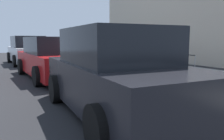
% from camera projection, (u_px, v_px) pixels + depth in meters
% --- Properties ---
extents(ground_plane, '(40.00, 40.00, 0.00)m').
position_uv_depth(ground_plane, '(103.00, 79.00, 8.47)').
color(ground_plane, black).
extents(sidewalk_curb, '(18.00, 5.00, 0.14)m').
position_uv_depth(sidewalk_curb, '(157.00, 72.00, 9.64)').
color(sidewalk_curb, gray).
rests_on(sidewalk_curb, ground_plane).
extents(suitcase_black_0, '(0.47, 0.20, 0.95)m').
position_uv_depth(suitcase_black_0, '(188.00, 80.00, 5.64)').
color(suitcase_black_0, black).
rests_on(suitcase_black_0, sidewalk_curb).
extents(suitcase_red_1, '(0.47, 0.25, 1.00)m').
position_uv_depth(suitcase_red_1, '(173.00, 76.00, 6.09)').
color(suitcase_red_1, red).
rests_on(suitcase_red_1, sidewalk_curb).
extents(suitcase_silver_2, '(0.36, 0.24, 0.88)m').
position_uv_depth(suitcase_silver_2, '(163.00, 75.00, 6.52)').
color(suitcase_silver_2, '#9EA0A8').
rests_on(suitcase_silver_2, sidewalk_curb).
extents(suitcase_olive_3, '(0.48, 0.24, 0.83)m').
position_uv_depth(suitcase_olive_3, '(151.00, 74.00, 6.91)').
color(suitcase_olive_3, '#59601E').
rests_on(suitcase_olive_3, sidewalk_curb).
extents(suitcase_maroon_4, '(0.38, 0.22, 0.82)m').
position_uv_depth(suitcase_maroon_4, '(140.00, 72.00, 7.28)').
color(suitcase_maroon_4, maroon).
rests_on(suitcase_maroon_4, sidewalk_curb).
extents(suitcase_teal_5, '(0.39, 0.27, 1.02)m').
position_uv_depth(suitcase_teal_5, '(133.00, 68.00, 7.66)').
color(suitcase_teal_5, '#0F606B').
rests_on(suitcase_teal_5, sidewalk_curb).
extents(suitcase_navy_6, '(0.50, 0.23, 0.94)m').
position_uv_depth(suitcase_navy_6, '(125.00, 67.00, 8.09)').
color(suitcase_navy_6, navy).
rests_on(suitcase_navy_6, sidewalk_curb).
extents(suitcase_black_7, '(0.39, 0.24, 0.80)m').
position_uv_depth(suitcase_black_7, '(118.00, 67.00, 8.52)').
color(suitcase_black_7, black).
rests_on(suitcase_black_7, sidewalk_curb).
extents(suitcase_red_8, '(0.42, 0.22, 1.07)m').
position_uv_depth(suitcase_red_8, '(113.00, 63.00, 8.92)').
color(suitcase_red_8, red).
rests_on(suitcase_red_8, sidewalk_curb).
extents(suitcase_silver_9, '(0.46, 0.26, 0.94)m').
position_uv_depth(suitcase_silver_9, '(107.00, 64.00, 9.37)').
color(suitcase_silver_9, '#9EA0A8').
rests_on(suitcase_silver_9, sidewalk_curb).
extents(fire_hydrant, '(0.39, 0.21, 0.85)m').
position_uv_depth(fire_hydrant, '(99.00, 59.00, 10.03)').
color(fire_hydrant, red).
rests_on(fire_hydrant, sidewalk_curb).
extents(bollard_post, '(0.12, 0.12, 0.65)m').
position_uv_depth(bollard_post, '(89.00, 61.00, 10.65)').
color(bollard_post, '#333338').
rests_on(bollard_post, sidewalk_curb).
extents(parked_car_charcoal_0, '(4.31, 2.15, 1.66)m').
position_uv_depth(parked_car_charcoal_0, '(115.00, 74.00, 4.42)').
color(parked_car_charcoal_0, black).
rests_on(parked_car_charcoal_0, ground_plane).
extents(parked_car_red_1, '(4.72, 2.08, 1.53)m').
position_uv_depth(parked_car_red_1, '(52.00, 59.00, 8.67)').
color(parked_car_red_1, '#AD1619').
rests_on(parked_car_red_1, ground_plane).
extents(parked_car_white_2, '(4.51, 2.07, 1.64)m').
position_uv_depth(parked_car_white_2, '(28.00, 51.00, 13.58)').
color(parked_car_white_2, silver).
rests_on(parked_car_white_2, ground_plane).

